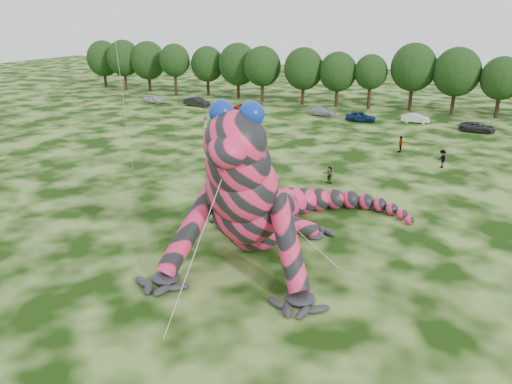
{
  "coord_description": "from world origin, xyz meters",
  "views": [
    {
      "loc": [
        18.03,
        -24.09,
        14.86
      ],
      "look_at": [
        5.56,
        3.27,
        4.0
      ],
      "focal_mm": 35.0,
      "sensor_mm": 36.0,
      "label": 1
    }
  ],
  "objects_px": {
    "car_4": "(361,116)",
    "spectator_5": "(329,175)",
    "tree_10": "(413,77)",
    "car_0": "(154,99)",
    "tree_3": "(175,69)",
    "tree_6": "(262,74)",
    "tree_9": "(370,82)",
    "spectator_4": "(206,123)",
    "car_3": "(322,111)",
    "tree_8": "(338,80)",
    "car_5": "(415,118)",
    "car_2": "(248,108)",
    "spectator_0": "(230,156)",
    "spectator_3": "(400,144)",
    "spectator_1": "(243,151)",
    "tree_12": "(500,88)",
    "tree_1": "(124,65)",
    "tree_4": "(208,71)",
    "car_1": "(197,102)",
    "car_6": "(477,127)",
    "inflatable_gecko": "(262,169)",
    "tree_0": "(104,64)",
    "tree_7": "(303,76)",
    "spectator_2": "(442,159)",
    "tree_11": "(456,81)",
    "tree_2": "(148,66)",
    "tree_5": "(238,71)"
  },
  "relations": [
    {
      "from": "tree_5",
      "to": "spectator_5",
      "type": "distance_m",
      "value": 49.8
    },
    {
      "from": "tree_8",
      "to": "spectator_4",
      "type": "bearing_deg",
      "value": -115.54
    },
    {
      "from": "inflatable_gecko",
      "to": "tree_10",
      "type": "height_order",
      "value": "inflatable_gecko"
    },
    {
      "from": "tree_11",
      "to": "car_5",
      "type": "relative_size",
      "value": 2.58
    },
    {
      "from": "tree_11",
      "to": "spectator_3",
      "type": "relative_size",
      "value": 5.45
    },
    {
      "from": "tree_2",
      "to": "spectator_2",
      "type": "distance_m",
      "value": 65.96
    },
    {
      "from": "car_4",
      "to": "tree_6",
      "type": "bearing_deg",
      "value": 56.69
    },
    {
      "from": "car_3",
      "to": "car_5",
      "type": "height_order",
      "value": "car_5"
    },
    {
      "from": "tree_9",
      "to": "spectator_4",
      "type": "distance_m",
      "value": 29.45
    },
    {
      "from": "tree_9",
      "to": "tree_8",
      "type": "bearing_deg",
      "value": -176.11
    },
    {
      "from": "tree_4",
      "to": "spectator_1",
      "type": "bearing_deg",
      "value": -55.57
    },
    {
      "from": "inflatable_gecko",
      "to": "spectator_2",
      "type": "xyz_separation_m",
      "value": [
        9.55,
        23.47,
        -4.35
      ]
    },
    {
      "from": "tree_6",
      "to": "tree_7",
      "type": "bearing_deg",
      "value": 0.92
    },
    {
      "from": "tree_4",
      "to": "spectator_5",
      "type": "height_order",
      "value": "tree_4"
    },
    {
      "from": "tree_3",
      "to": "car_0",
      "type": "height_order",
      "value": "tree_3"
    },
    {
      "from": "spectator_2",
      "to": "spectator_4",
      "type": "bearing_deg",
      "value": -127.71
    },
    {
      "from": "spectator_1",
      "to": "car_1",
      "type": "bearing_deg",
      "value": 33.67
    },
    {
      "from": "tree_10",
      "to": "spectator_4",
      "type": "xyz_separation_m",
      "value": [
        -22.94,
        -25.3,
        -4.44
      ]
    },
    {
      "from": "tree_4",
      "to": "tree_12",
      "type": "bearing_deg",
      "value": -1.12
    },
    {
      "from": "car_2",
      "to": "spectator_5",
      "type": "relative_size",
      "value": 2.94
    },
    {
      "from": "car_2",
      "to": "spectator_0",
      "type": "xyz_separation_m",
      "value": [
        10.49,
        -26.56,
        0.19
      ]
    },
    {
      "from": "spectator_3",
      "to": "car_4",
      "type": "bearing_deg",
      "value": -146.61
    },
    {
      "from": "tree_8",
      "to": "car_5",
      "type": "relative_size",
      "value": 2.29
    },
    {
      "from": "car_6",
      "to": "spectator_2",
      "type": "xyz_separation_m",
      "value": [
        -2.73,
        -18.93,
        0.3
      ]
    },
    {
      "from": "car_5",
      "to": "car_3",
      "type": "bearing_deg",
      "value": 83.36
    },
    {
      "from": "tree_1",
      "to": "tree_11",
      "type": "bearing_deg",
      "value": 0.13
    },
    {
      "from": "car_6",
      "to": "spectator_2",
      "type": "distance_m",
      "value": 19.12
    },
    {
      "from": "car_3",
      "to": "car_5",
      "type": "distance_m",
      "value": 13.77
    },
    {
      "from": "car_4",
      "to": "spectator_5",
      "type": "distance_m",
      "value": 28.83
    },
    {
      "from": "tree_4",
      "to": "car_3",
      "type": "xyz_separation_m",
      "value": [
        25.43,
        -9.78,
        -3.9
      ]
    },
    {
      "from": "tree_2",
      "to": "tree_5",
      "type": "height_order",
      "value": "tree_5"
    },
    {
      "from": "car_5",
      "to": "spectator_5",
      "type": "distance_m",
      "value": 31.18
    },
    {
      "from": "tree_4",
      "to": "tree_6",
      "type": "bearing_deg",
      "value": -9.53
    },
    {
      "from": "car_1",
      "to": "car_6",
      "type": "height_order",
      "value": "car_1"
    },
    {
      "from": "car_6",
      "to": "spectator_0",
      "type": "xyz_separation_m",
      "value": [
        -22.83,
        -26.58,
        0.19
      ]
    },
    {
      "from": "tree_9",
      "to": "car_3",
      "type": "bearing_deg",
      "value": -122.1
    },
    {
      "from": "car_1",
      "to": "tree_5",
      "type": "bearing_deg",
      "value": -6.04
    },
    {
      "from": "spectator_2",
      "to": "car_0",
      "type": "bearing_deg",
      "value": -139.44
    },
    {
      "from": "tree_0",
      "to": "tree_7",
      "type": "height_order",
      "value": "tree_0"
    },
    {
      "from": "tree_10",
      "to": "car_0",
      "type": "bearing_deg",
      "value": -165.09
    },
    {
      "from": "tree_9",
      "to": "spectator_1",
      "type": "xyz_separation_m",
      "value": [
        -5.61,
        -35.24,
        -3.41
      ]
    },
    {
      "from": "spectator_1",
      "to": "car_2",
      "type": "bearing_deg",
      "value": 18.41
    },
    {
      "from": "spectator_3",
      "to": "tree_1",
      "type": "bearing_deg",
      "value": -108.92
    },
    {
      "from": "car_2",
      "to": "spectator_0",
      "type": "distance_m",
      "value": 28.55
    },
    {
      "from": "tree_9",
      "to": "car_4",
      "type": "xyz_separation_m",
      "value": [
        1.18,
        -10.45,
        -3.61
      ]
    },
    {
      "from": "inflatable_gecko",
      "to": "spectator_3",
      "type": "bearing_deg",
      "value": 72.02
    },
    {
      "from": "tree_2",
      "to": "spectator_4",
      "type": "relative_size",
      "value": 5.91
    },
    {
      "from": "tree_12",
      "to": "tree_6",
      "type": "bearing_deg",
      "value": -178.39
    },
    {
      "from": "car_2",
      "to": "car_0",
      "type": "bearing_deg",
      "value": 75.55
    },
    {
      "from": "spectator_5",
      "to": "spectator_3",
      "type": "bearing_deg",
      "value": 109.98
    }
  ]
}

